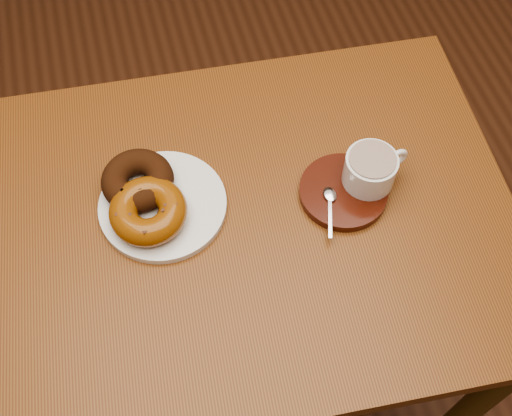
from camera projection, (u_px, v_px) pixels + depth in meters
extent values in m
plane|color=#572F1B|center=(186.00, 298.00, 1.84)|extent=(6.00, 6.00, 0.00)
cube|color=brown|center=(244.00, 222.00, 1.04)|extent=(0.92, 0.72, 0.03)
cylinder|color=#473514|center=(466.00, 412.00, 1.28)|extent=(0.05, 0.05, 0.79)
cylinder|color=#473514|center=(59.00, 234.00, 1.50)|extent=(0.05, 0.05, 0.79)
cylinder|color=#473514|center=(383.00, 180.00, 1.57)|extent=(0.05, 0.05, 0.79)
cylinder|color=white|center=(163.00, 205.00, 1.03)|extent=(0.26, 0.26, 0.01)
torus|color=#36190A|center=(138.00, 181.00, 1.02)|extent=(0.15, 0.15, 0.04)
torus|color=#8D4B0F|center=(148.00, 211.00, 0.99)|extent=(0.16, 0.16, 0.05)
cube|color=#4D2919|center=(171.00, 199.00, 0.98)|extent=(0.01, 0.01, 0.00)
cube|color=#4D2919|center=(168.00, 192.00, 0.99)|extent=(0.01, 0.01, 0.00)
cube|color=#4D2919|center=(161.00, 186.00, 0.99)|extent=(0.01, 0.01, 0.00)
cube|color=#4D2919|center=(152.00, 184.00, 0.99)|extent=(0.01, 0.01, 0.00)
cube|color=#4D2919|center=(142.00, 184.00, 0.99)|extent=(0.01, 0.01, 0.00)
cube|color=#4D2919|center=(133.00, 188.00, 0.99)|extent=(0.01, 0.01, 0.00)
cube|color=#4D2919|center=(126.00, 194.00, 0.98)|extent=(0.01, 0.01, 0.00)
cube|color=#4D2919|center=(122.00, 202.00, 0.98)|extent=(0.01, 0.01, 0.00)
cube|color=#4D2919|center=(121.00, 210.00, 0.97)|extent=(0.01, 0.01, 0.00)
cube|color=#4D2919|center=(125.00, 218.00, 0.96)|extent=(0.01, 0.01, 0.00)
cube|color=#4D2919|center=(131.00, 224.00, 0.96)|extent=(0.01, 0.01, 0.00)
cube|color=#4D2919|center=(141.00, 227.00, 0.95)|extent=(0.01, 0.01, 0.00)
cube|color=#4D2919|center=(151.00, 226.00, 0.95)|extent=(0.01, 0.01, 0.00)
cube|color=#4D2919|center=(160.00, 222.00, 0.96)|extent=(0.01, 0.01, 0.00)
cube|color=#4D2919|center=(167.00, 216.00, 0.96)|extent=(0.01, 0.01, 0.00)
cube|color=#4D2919|center=(171.00, 207.00, 0.97)|extent=(0.01, 0.01, 0.00)
cylinder|color=#3D1208|center=(343.00, 192.00, 1.04)|extent=(0.16, 0.16, 0.02)
cylinder|color=white|center=(370.00, 170.00, 1.02)|extent=(0.08, 0.08, 0.06)
cylinder|color=#572D1E|center=(373.00, 159.00, 0.99)|extent=(0.07, 0.07, 0.00)
torus|color=white|center=(397.00, 158.00, 1.03)|extent=(0.04, 0.02, 0.04)
ellipsoid|color=silver|center=(330.00, 194.00, 1.03)|extent=(0.02, 0.03, 0.01)
cube|color=silver|center=(330.00, 217.00, 1.00)|extent=(0.03, 0.07, 0.00)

